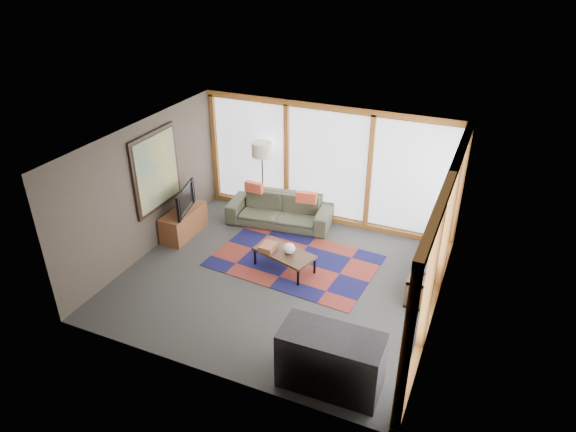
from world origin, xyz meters
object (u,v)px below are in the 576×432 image
at_px(coffee_table, 284,261).
at_px(television, 181,199).
at_px(bookshelf, 426,267).
at_px(sofa, 280,210).
at_px(floor_lamp, 263,180).
at_px(bar_counter, 331,360).
at_px(tv_console, 184,223).

xyz_separation_m(coffee_table, television, (-2.42, 0.32, 0.64)).
xyz_separation_m(coffee_table, bookshelf, (2.47, 0.75, 0.06)).
bearing_deg(sofa, coffee_table, -70.07).
height_order(sofa, floor_lamp, floor_lamp).
bearing_deg(television, bar_counter, -136.93).
relative_size(coffee_table, bar_counter, 0.81).
height_order(sofa, coffee_table, sofa).
distance_m(tv_console, television, 0.55).
bearing_deg(tv_console, bar_counter, -32.81).
bearing_deg(floor_lamp, tv_console, -128.45).
bearing_deg(coffee_table, bookshelf, 17.00).
xyz_separation_m(sofa, bookshelf, (3.27, -0.81, -0.07)).
relative_size(floor_lamp, tv_console, 1.54).
bearing_deg(tv_console, floor_lamp, 51.55).
height_order(coffee_table, tv_console, tv_console).
relative_size(television, bar_counter, 0.68).
relative_size(sofa, floor_lamp, 1.28).
bearing_deg(bar_counter, sofa, 121.68).
relative_size(sofa, tv_console, 1.98).
bearing_deg(floor_lamp, sofa, -22.26).
relative_size(tv_console, bar_counter, 0.80).
bearing_deg(floor_lamp, bookshelf, -15.10).
relative_size(floor_lamp, television, 1.80).
distance_m(television, bar_counter, 4.93).
bearing_deg(bar_counter, floor_lamp, 125.14).
xyz_separation_m(floor_lamp, tv_console, (-1.13, -1.43, -0.58)).
bearing_deg(bookshelf, floor_lamp, 164.90).
distance_m(sofa, bookshelf, 3.37).
distance_m(coffee_table, bookshelf, 2.58).
xyz_separation_m(bookshelf, bar_counter, (-0.75, -3.09, 0.19)).
bearing_deg(bar_counter, tv_console, 146.03).
bearing_deg(coffee_table, tv_console, 171.99).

